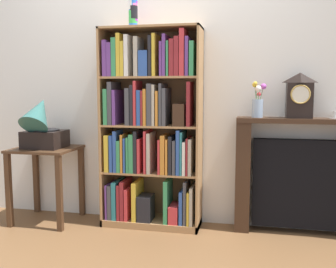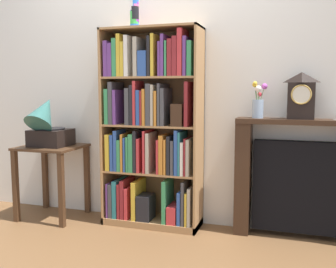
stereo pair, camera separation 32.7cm
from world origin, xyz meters
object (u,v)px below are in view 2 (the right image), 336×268
object	(u,v)px
bookshelf	(150,132)
fireplace_mantel	(302,180)
gramophone	(47,124)
mantel_clock	(301,96)
side_table_left	(52,163)
flower_vase	(258,104)
cup_stack	(134,13)

from	to	relation	value
bookshelf	fireplace_mantel	xyz separation A→B (m)	(1.25, 0.08, -0.35)
gramophone	fireplace_mantel	world-z (taller)	gramophone
bookshelf	mantel_clock	distance (m)	1.26
side_table_left	flower_vase	bearing A→B (deg)	4.51
side_table_left	flower_vase	size ratio (longest dim) A/B	2.29
cup_stack	side_table_left	size ratio (longest dim) A/B	0.38
cup_stack	flower_vase	size ratio (longest dim) A/B	0.88
bookshelf	cup_stack	size ratio (longest dim) A/B	6.62
fireplace_mantel	mantel_clock	distance (m)	0.66
cup_stack	flower_vase	distance (m)	1.28
gramophone	fireplace_mantel	xyz separation A→B (m)	(2.19, 0.21, -0.40)
side_table_left	flower_vase	xyz separation A→B (m)	(1.83, 0.14, 0.57)
flower_vase	mantel_clock	bearing A→B (deg)	-0.29
gramophone	mantel_clock	distance (m)	2.17
gramophone	flower_vase	size ratio (longest dim) A/B	1.74
mantel_clock	cup_stack	bearing A→B (deg)	-178.26
gramophone	fireplace_mantel	distance (m)	2.23
mantel_clock	flower_vase	size ratio (longest dim) A/B	1.23
bookshelf	flower_vase	xyz separation A→B (m)	(0.89, 0.06, 0.25)
fireplace_mantel	flower_vase	xyz separation A→B (m)	(-0.36, -0.02, 0.60)
bookshelf	flower_vase	world-z (taller)	bookshelf
cup_stack	side_table_left	xyz separation A→B (m)	(-0.79, -0.10, -1.32)
fireplace_mantel	flower_vase	bearing A→B (deg)	-177.13
cup_stack	mantel_clock	distance (m)	1.52
cup_stack	fireplace_mantel	xyz separation A→B (m)	(1.39, 0.06, -1.35)
cup_stack	fireplace_mantel	bearing A→B (deg)	2.50
bookshelf	fireplace_mantel	size ratio (longest dim) A/B	1.62
fireplace_mantel	mantel_clock	world-z (taller)	mantel_clock
flower_vase	side_table_left	bearing A→B (deg)	-175.49
gramophone	side_table_left	bearing A→B (deg)	90.00
mantel_clock	flower_vase	world-z (taller)	mantel_clock
side_table_left	fireplace_mantel	distance (m)	2.19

